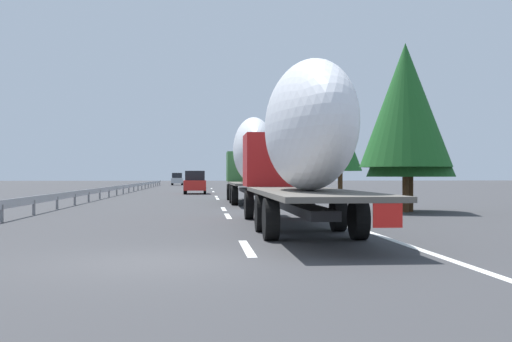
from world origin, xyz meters
TOP-DOWN VIEW (x-y plane):
  - ground_plane at (40.00, 0.00)m, footprint 260.00×260.00m
  - lane_stripe_0 at (2.00, -1.80)m, footprint 3.20×0.20m
  - lane_stripe_1 at (12.87, -1.80)m, footprint 3.20×0.20m
  - lane_stripe_2 at (18.04, -1.80)m, footprint 3.20×0.20m
  - lane_stripe_3 at (31.07, -1.80)m, footprint 3.20×0.20m
  - lane_stripe_4 at (35.35, -1.80)m, footprint 3.20×0.20m
  - lane_stripe_5 at (49.76, -1.80)m, footprint 3.20×0.20m
  - lane_stripe_6 at (63.46, -1.80)m, footprint 3.20×0.20m
  - edge_line_right at (45.00, -5.50)m, footprint 110.00×0.20m
  - truck_lead at (24.21, -3.60)m, footprint 13.00×2.55m
  - truck_trailing at (5.87, -3.60)m, footprint 14.05×2.55m
  - car_red_compact at (42.59, -0.13)m, footprint 4.41×1.89m
  - car_white_van at (71.12, 0.10)m, footprint 4.73×1.87m
  - car_silver_hatch at (90.22, 3.35)m, footprint 4.29×1.79m
  - road_sign at (38.40, -6.70)m, footprint 0.10×0.90m
  - tree_0 at (28.23, -9.63)m, footprint 2.80×2.80m
  - tree_1 at (69.29, -12.54)m, footprint 3.04×3.04m
  - tree_2 at (15.28, -9.92)m, footprint 3.85×3.85m
  - tree_3 at (14.86, -9.57)m, footprint 3.96×3.96m
  - tree_4 at (59.77, -13.19)m, footprint 3.61×3.61m
  - guardrail_median at (43.00, 6.00)m, footprint 94.00×0.10m

SIDE VIEW (x-z plane):
  - ground_plane at x=40.00m, z-range 0.00..0.00m
  - lane_stripe_0 at x=2.00m, z-range 0.00..0.01m
  - lane_stripe_1 at x=12.87m, z-range 0.00..0.01m
  - lane_stripe_2 at x=18.04m, z-range 0.00..0.01m
  - lane_stripe_3 at x=31.07m, z-range 0.00..0.01m
  - lane_stripe_4 at x=35.35m, z-range 0.00..0.01m
  - lane_stripe_5 at x=49.76m, z-range 0.00..0.01m
  - lane_stripe_6 at x=63.46m, z-range 0.00..0.01m
  - edge_line_right at x=45.00m, z-range 0.00..0.01m
  - guardrail_median at x=43.00m, z-range 0.20..0.96m
  - car_white_van at x=71.12m, z-range 0.02..1.78m
  - car_silver_hatch at x=90.22m, z-range -0.01..1.95m
  - car_red_compact at x=42.59m, z-range -0.01..1.96m
  - road_sign at x=38.40m, z-range 0.65..4.13m
  - truck_trailing at x=5.87m, z-range 0.27..4.85m
  - truck_lead at x=24.21m, z-range 0.27..5.07m
  - tree_1 at x=69.29m, z-range 0.68..6.07m
  - tree_4 at x=59.77m, z-range 0.91..6.46m
  - tree_0 at x=28.23m, z-range 0.92..6.52m
  - tree_2 at x=15.28m, z-range 0.76..7.10m
  - tree_3 at x=14.86m, z-range 0.97..8.31m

